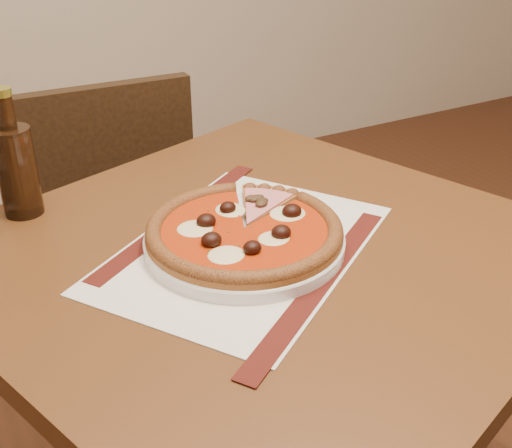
{
  "coord_description": "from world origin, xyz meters",
  "views": [
    {
      "loc": [
        -1.1,
        0.37,
        1.24
      ],
      "look_at": [
        -0.7,
        1.09,
        0.78
      ],
      "focal_mm": 45.0,
      "sensor_mm": 36.0,
      "label": 1
    }
  ],
  "objects_px": {
    "chair_far": "(108,214)",
    "plate": "(244,241)",
    "bottle": "(16,167)",
    "table": "(262,303)",
    "pizza": "(244,230)"
  },
  "relations": [
    {
      "from": "chair_far",
      "to": "plate",
      "type": "xyz_separation_m",
      "value": [
        0.01,
        -0.72,
        0.28
      ]
    },
    {
      "from": "plate",
      "to": "pizza",
      "type": "height_order",
      "value": "pizza"
    },
    {
      "from": "pizza",
      "to": "bottle",
      "type": "relative_size",
      "value": 1.39
    },
    {
      "from": "plate",
      "to": "bottle",
      "type": "xyz_separation_m",
      "value": [
        -0.26,
        0.27,
        0.07
      ]
    },
    {
      "from": "chair_far",
      "to": "plate",
      "type": "height_order",
      "value": "chair_far"
    },
    {
      "from": "table",
      "to": "chair_far",
      "type": "xyz_separation_m",
      "value": [
        -0.04,
        0.73,
        -0.17
      ]
    },
    {
      "from": "chair_far",
      "to": "pizza",
      "type": "height_order",
      "value": "chair_far"
    },
    {
      "from": "bottle",
      "to": "chair_far",
      "type": "bearing_deg",
      "value": 61.01
    },
    {
      "from": "table",
      "to": "pizza",
      "type": "xyz_separation_m",
      "value": [
        -0.02,
        0.01,
        0.13
      ]
    },
    {
      "from": "table",
      "to": "pizza",
      "type": "height_order",
      "value": "pizza"
    },
    {
      "from": "chair_far",
      "to": "plate",
      "type": "distance_m",
      "value": 0.77
    },
    {
      "from": "chair_far",
      "to": "bottle",
      "type": "bearing_deg",
      "value": 63.31
    },
    {
      "from": "chair_far",
      "to": "table",
      "type": "bearing_deg",
      "value": 95.2
    },
    {
      "from": "table",
      "to": "chair_far",
      "type": "height_order",
      "value": "chair_far"
    },
    {
      "from": "plate",
      "to": "bottle",
      "type": "distance_m",
      "value": 0.38
    }
  ]
}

